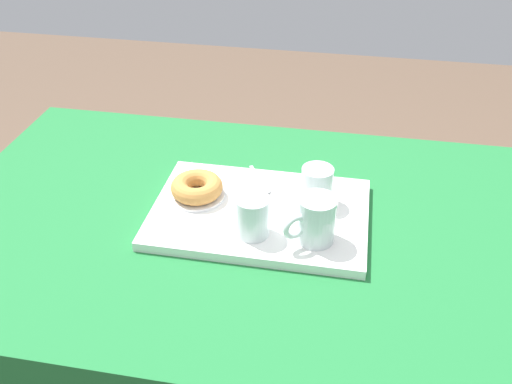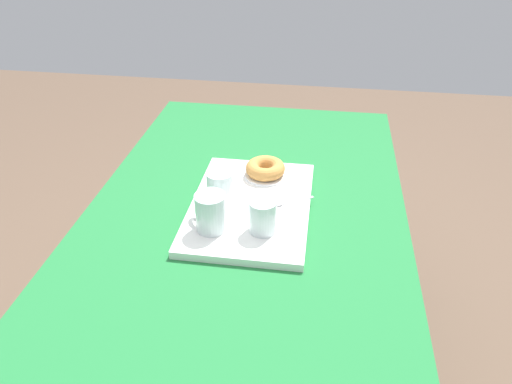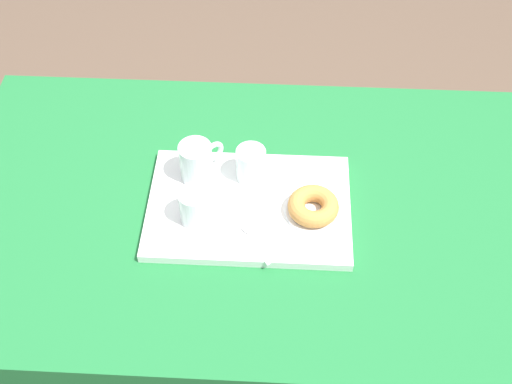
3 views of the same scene
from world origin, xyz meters
TOP-DOWN VIEW (x-y plane):
  - ground_plane at (0.00, 0.00)m, footprint 6.00×6.00m
  - dining_table at (0.00, 0.00)m, footprint 1.40×0.85m
  - serving_tray at (0.00, -0.01)m, footprint 0.46×0.31m
  - tea_mug_left at (-0.12, 0.07)m, footprint 0.10×0.09m
  - water_glass_near at (-0.12, -0.06)m, footprint 0.07×0.07m
  - water_glass_far at (-0.00, 0.07)m, footprint 0.07×0.07m
  - donut_plate_left at (0.14, -0.03)m, footprint 0.12×0.12m
  - sugar_donut_left at (0.14, -0.03)m, footprint 0.11×0.11m
  - teaspoon_near at (0.00, -0.10)m, footprint 0.08×0.12m

SIDE VIEW (x-z plane):
  - ground_plane at x=0.00m, z-range 0.00..0.00m
  - dining_table at x=0.00m, z-range 0.28..1.04m
  - serving_tray at x=0.00m, z-range 0.76..0.78m
  - donut_plate_left at x=0.14m, z-range 0.78..0.79m
  - teaspoon_near at x=0.00m, z-range 0.78..0.79m
  - sugar_donut_left at x=0.14m, z-range 0.79..0.82m
  - water_glass_near at x=-0.12m, z-range 0.77..0.86m
  - water_glass_far at x=0.00m, z-range 0.78..0.86m
  - tea_mug_left at x=-0.12m, z-range 0.78..0.87m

